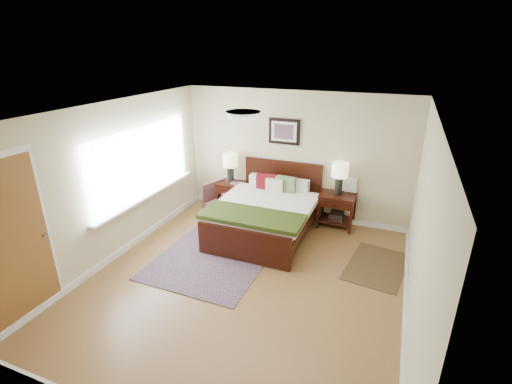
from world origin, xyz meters
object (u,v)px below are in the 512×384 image
at_px(rug_persian, 219,252).
at_px(lamp_right, 340,173).
at_px(bed, 266,208).
at_px(nightstand_left, 231,188).
at_px(armchair, 226,199).
at_px(nightstand_right, 337,207).
at_px(lamp_left, 230,163).

bearing_deg(rug_persian, lamp_right, 46.92).
distance_m(bed, rug_persian, 1.17).
height_order(nightstand_left, armchair, armchair).
distance_m(nightstand_right, lamp_left, 2.30).
xyz_separation_m(nightstand_right, armchair, (-2.21, -0.26, -0.07)).
bearing_deg(bed, lamp_left, 143.50).
relative_size(nightstand_left, nightstand_right, 0.90).
bearing_deg(armchair, rug_persian, -43.72).
xyz_separation_m(bed, nightstand_right, (1.15, 0.78, -0.12)).
distance_m(nightstand_left, lamp_left, 0.54).
xyz_separation_m(nightstand_left, lamp_left, (-0.00, 0.02, 0.54)).
xyz_separation_m(nightstand_left, rug_persian, (0.57, -1.69, -0.47)).
relative_size(nightstand_left, armchair, 0.83).
bearing_deg(lamp_left, rug_persian, -71.72).
distance_m(lamp_left, rug_persian, 2.07).
relative_size(nightstand_right, rug_persian, 0.27).
distance_m(nightstand_right, rug_persian, 2.40).
xyz_separation_m(nightstand_left, armchair, (0.01, -0.25, -0.15)).
distance_m(bed, nightstand_left, 1.32).
bearing_deg(nightstand_left, rug_persian, -71.50).
bearing_deg(nightstand_right, lamp_left, 179.64).
relative_size(lamp_right, rug_persian, 0.25).
xyz_separation_m(nightstand_right, lamp_left, (-2.22, 0.01, 0.62)).
xyz_separation_m(bed, nightstand_left, (-1.07, 0.77, -0.04)).
bearing_deg(lamp_left, bed, -36.50).
relative_size(bed, lamp_right, 3.40).
bearing_deg(nightstand_right, lamp_right, 90.00).
xyz_separation_m(lamp_right, armchair, (-2.21, -0.27, -0.75)).
bearing_deg(lamp_right, rug_persian, -134.04).
distance_m(nightstand_right, armchair, 2.23).
height_order(nightstand_right, lamp_left, lamp_left).
relative_size(nightstand_left, rug_persian, 0.24).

